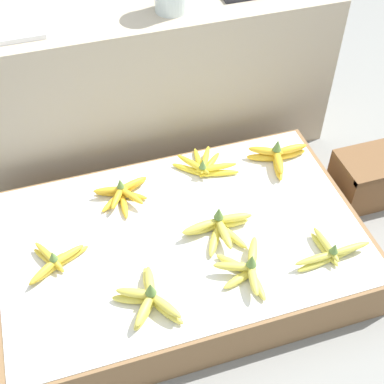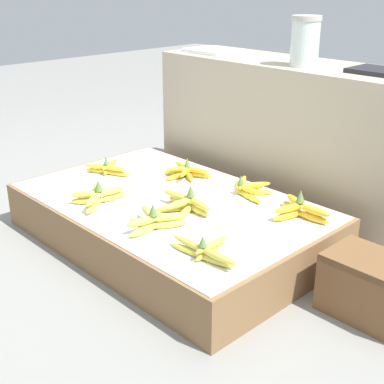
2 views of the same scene
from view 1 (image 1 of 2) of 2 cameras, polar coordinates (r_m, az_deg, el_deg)
ground_plane at (r=2.02m, az=-1.11°, el=-8.02°), size 10.00×10.00×0.00m
display_platform at (r=1.94m, az=-1.15°, el=-6.38°), size 1.27×0.81×0.19m
back_vendor_table at (r=2.29m, az=-3.93°, el=11.78°), size 1.45×0.40×0.68m
wooden_crate at (r=2.30m, az=18.78°, el=1.54°), size 0.31×0.20×0.21m
banana_bunch_front_midleft at (r=1.68m, az=-4.65°, el=-11.31°), size 0.20×0.24×0.11m
banana_bunch_front_midright at (r=1.75m, az=5.83°, el=-8.07°), size 0.19×0.23×0.10m
banana_bunch_front_right at (r=1.84m, az=14.46°, el=-6.28°), size 0.28×0.16×0.09m
banana_bunch_middle_left at (r=1.82m, az=-14.49°, el=-7.13°), size 0.22×0.17×0.09m
banana_bunch_middle_midright at (r=1.84m, az=2.94°, el=-3.90°), size 0.26×0.15×0.11m
banana_bunch_back_midleft at (r=1.98m, az=-7.41°, el=-0.16°), size 0.21×0.19×0.09m
banana_bunch_back_midright at (r=2.06m, az=1.35°, el=2.82°), size 0.24×0.19×0.09m
banana_bunch_back_right at (r=2.12m, az=9.14°, el=3.82°), size 0.24×0.19×0.11m
foam_tray_white at (r=2.04m, az=-19.19°, el=16.18°), size 0.25×0.20×0.02m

